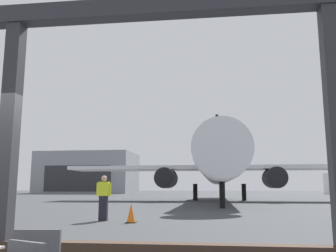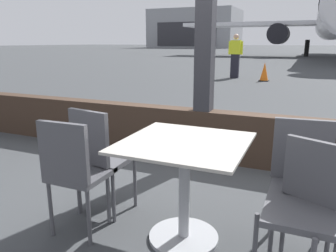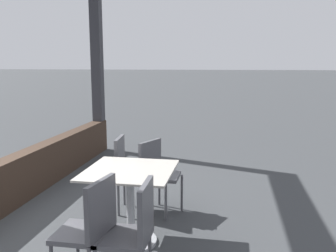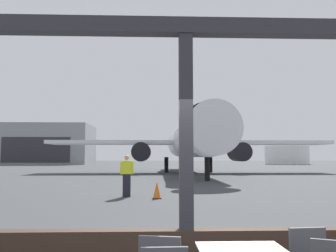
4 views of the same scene
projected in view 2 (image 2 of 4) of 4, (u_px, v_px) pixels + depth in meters
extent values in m
plane|color=#383A3D|center=(300.00, 54.00, 39.81)|extent=(220.00, 220.00, 0.00)
cube|color=#38281E|center=(203.00, 134.00, 4.10)|extent=(8.43, 0.24, 0.62)
cube|color=#2D2D33|center=(206.00, 14.00, 3.74)|extent=(0.20, 0.20, 3.50)
cube|color=#ADA89E|center=(185.00, 143.00, 2.28)|extent=(0.85, 0.85, 0.02)
cylinder|color=#9EA0A5|center=(184.00, 193.00, 2.37)|extent=(0.08, 0.08, 0.75)
cylinder|color=#9EA0A5|center=(184.00, 237.00, 2.46)|extent=(0.52, 0.52, 0.03)
cube|color=#4C4C51|center=(81.00, 174.00, 2.49)|extent=(0.40, 0.40, 0.04)
cube|color=#4C4C51|center=(63.00, 152.00, 2.27)|extent=(0.40, 0.05, 0.43)
cylinder|color=#4C4C51|center=(78.00, 189.00, 2.76)|extent=(0.03, 0.03, 0.46)
cylinder|color=#4C4C51|center=(113.00, 196.00, 2.64)|extent=(0.03, 0.03, 0.46)
cylinder|color=#4C4C51|center=(51.00, 208.00, 2.46)|extent=(0.03, 0.03, 0.46)
cylinder|color=#4C4C51|center=(89.00, 216.00, 2.34)|extent=(0.03, 0.03, 0.46)
cube|color=#4C4C51|center=(301.00, 192.00, 2.21)|extent=(0.40, 0.40, 0.04)
cube|color=#4C4C51|center=(302.00, 150.00, 2.31)|extent=(0.40, 0.08, 0.44)
cylinder|color=#4C4C51|center=(328.00, 240.00, 2.06)|extent=(0.03, 0.03, 0.45)
cylinder|color=#4C4C51|center=(271.00, 231.00, 2.16)|extent=(0.03, 0.03, 0.45)
cylinder|color=#4C4C51|center=(321.00, 214.00, 2.37)|extent=(0.03, 0.03, 0.45)
cylinder|color=#4C4C51|center=(272.00, 207.00, 2.47)|extent=(0.03, 0.03, 0.45)
cube|color=#4C4C51|center=(106.00, 159.00, 2.80)|extent=(0.40, 0.40, 0.04)
cube|color=#4C4C51|center=(89.00, 138.00, 2.59)|extent=(0.40, 0.11, 0.44)
cylinder|color=#4C4C51|center=(107.00, 174.00, 3.08)|extent=(0.03, 0.03, 0.46)
cylinder|color=#4C4C51|center=(135.00, 182.00, 2.90)|extent=(0.03, 0.03, 0.46)
cylinder|color=#4C4C51|center=(79.00, 187.00, 2.81)|extent=(0.03, 0.03, 0.46)
cylinder|color=#4C4C51|center=(108.00, 197.00, 2.63)|extent=(0.03, 0.03, 0.46)
cube|color=#4C4C51|center=(299.00, 214.00, 1.90)|extent=(0.40, 0.40, 0.04)
cube|color=#4C4C51|center=(317.00, 172.00, 1.97)|extent=(0.38, 0.20, 0.39)
cylinder|color=#4C4C51|center=(255.00, 248.00, 1.97)|extent=(0.03, 0.03, 0.46)
cylinder|color=#4C4C51|center=(336.00, 250.00, 1.95)|extent=(0.03, 0.03, 0.46)
cylinder|color=#4C4C51|center=(283.00, 227.00, 2.19)|extent=(0.03, 0.03, 0.46)
cube|color=silver|center=(253.00, 24.00, 33.62)|extent=(13.74, 4.20, 0.36)
cylinder|color=black|center=(279.00, 34.00, 31.57)|extent=(1.90, 3.20, 1.90)
cylinder|color=black|center=(307.00, 48.00, 33.05)|extent=(0.44, 0.44, 1.64)
cube|color=black|center=(235.00, 66.00, 13.34)|extent=(0.32, 0.20, 0.95)
cube|color=yellow|center=(236.00, 47.00, 13.15)|extent=(0.40, 0.22, 0.55)
sphere|color=tan|center=(236.00, 37.00, 13.05)|extent=(0.22, 0.22, 0.22)
cylinder|color=yellow|center=(242.00, 48.00, 13.13)|extent=(0.09, 0.09, 0.52)
cylinder|color=yellow|center=(230.00, 48.00, 13.18)|extent=(0.09, 0.09, 0.52)
cone|color=orange|center=(264.00, 72.00, 12.28)|extent=(0.32, 0.32, 0.69)
cube|color=black|center=(264.00, 81.00, 12.36)|extent=(0.36, 0.36, 0.03)
cube|color=gray|center=(196.00, 29.00, 81.74)|extent=(20.73, 14.12, 9.07)
cube|color=#2D2D33|center=(186.00, 34.00, 75.75)|extent=(14.51, 0.10, 5.44)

